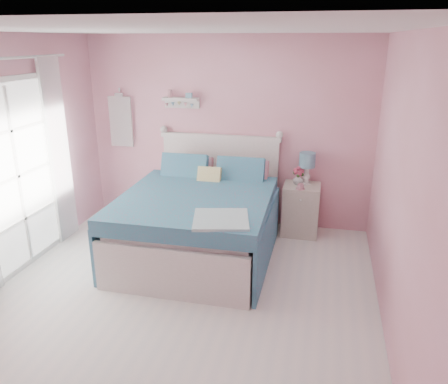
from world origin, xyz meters
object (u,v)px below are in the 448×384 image
at_px(teacup, 301,187).
at_px(bed, 200,220).
at_px(table_lamp, 307,162).
at_px(nightstand, 301,209).
at_px(vase, 298,179).

bearing_deg(teacup, bed, -149.47).
height_order(bed, teacup, bed).
bearing_deg(table_lamp, nightstand, -116.84).
distance_m(table_lamp, teacup, 0.36).
relative_size(table_lamp, vase, 2.93).
distance_m(table_lamp, vase, 0.25).
distance_m(nightstand, table_lamp, 0.65).
xyz_separation_m(table_lamp, vase, (-0.10, -0.06, -0.22)).
height_order(table_lamp, teacup, table_lamp).
bearing_deg(nightstand, teacup, -94.49).
bearing_deg(nightstand, vase, 161.75).
xyz_separation_m(bed, table_lamp, (1.21, 0.93, 0.57)).
bearing_deg(table_lamp, bed, -142.58).
xyz_separation_m(table_lamp, teacup, (-0.05, -0.24, -0.26)).
distance_m(bed, nightstand, 1.45).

